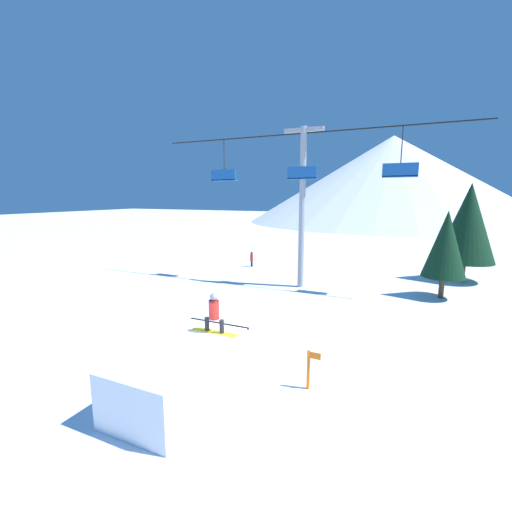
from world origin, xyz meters
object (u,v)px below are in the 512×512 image
snow_ramp (182,372)px  pine_tree_near (446,244)px  trail_marker (309,368)px  distant_skier (252,259)px  snowboarder (214,313)px

snow_ramp → pine_tree_near: bearing=62.0°
pine_tree_near → trail_marker: size_ratio=4.08×
trail_marker → distant_skier: size_ratio=0.99×
snowboarder → trail_marker: size_ratio=1.26×
pine_tree_near → trail_marker: (-4.26, -12.17, -2.43)m
snow_ramp → trail_marker: snow_ramp is taller
snow_ramp → trail_marker: size_ratio=3.48×
trail_marker → distant_skier: 18.16m
trail_marker → distant_skier: bearing=120.6°
distant_skier → snow_ramp: bearing=-71.0°
pine_tree_near → snow_ramp: bearing=-118.0°
pine_tree_near → trail_marker: bearing=-109.3°
snowboarder → trail_marker: snowboarder is taller
trail_marker → distant_skier: (-9.25, 15.63, 0.01)m
snow_ramp → distant_skier: snow_ramp is taller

